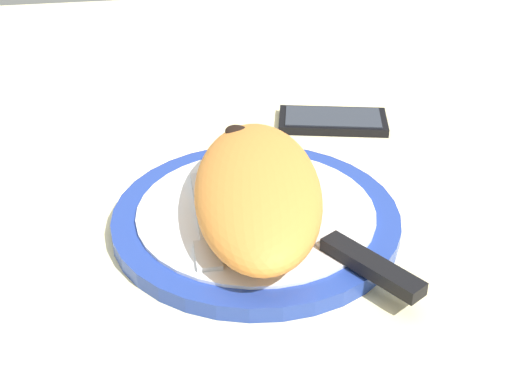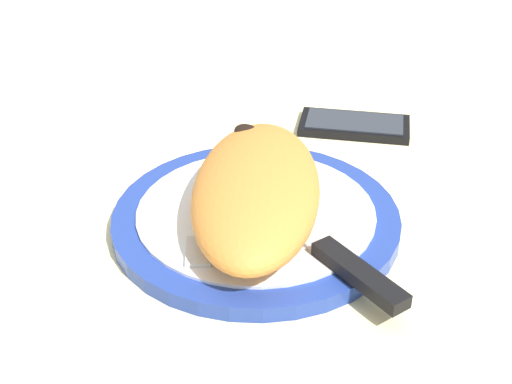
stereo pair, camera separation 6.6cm
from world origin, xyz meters
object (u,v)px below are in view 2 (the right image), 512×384
object	(u,v)px
calzone	(259,190)
knife	(332,255)
plate	(256,218)
smartphone	(354,125)
fork	(200,223)

from	to	relation	value
calzone	knife	xyz separation A→B (cm)	(6.91, 5.88, -2.37)
knife	plate	bearing A→B (deg)	-142.06
plate	smartphone	xyz separation A→B (cm)	(-19.82, 12.55, -0.31)
calzone	plate	bearing A→B (deg)	-164.43
calzone	knife	world-z (taller)	calzone
knife	smartphone	xyz separation A→B (cm)	(-27.71, 6.39, -1.75)
fork	smartphone	xyz separation A→B (cm)	(-22.13, 17.73, -1.46)
knife	smartphone	size ratio (longest dim) A/B	1.50
calzone	knife	size ratio (longest dim) A/B	1.22
fork	smartphone	size ratio (longest dim) A/B	1.12
calzone	fork	xyz separation A→B (cm)	(1.33, -5.46, -2.66)
plate	smartphone	world-z (taller)	plate
plate	smartphone	size ratio (longest dim) A/B	1.94
fork	smartphone	bearing A→B (deg)	141.29
calzone	smartphone	bearing A→B (deg)	149.45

